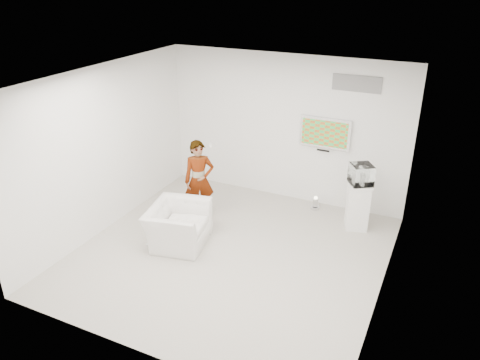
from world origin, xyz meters
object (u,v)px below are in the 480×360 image
(armchair, at_px, (178,225))
(floor_uplight, at_px, (315,203))
(tv, at_px, (325,133))
(person, at_px, (199,180))
(pedestal, at_px, (358,206))

(armchair, xyz_separation_m, floor_uplight, (1.82, 2.26, -0.22))
(tv, xyz_separation_m, person, (-1.97, -1.52, -0.77))
(person, relative_size, floor_uplight, 5.80)
(tv, height_order, armchair, tv)
(person, distance_m, armchair, 1.09)
(tv, relative_size, armchair, 0.92)
(tv, bearing_deg, pedestal, -35.50)
(armchair, distance_m, floor_uplight, 2.91)
(tv, xyz_separation_m, armchair, (-1.84, -2.52, -1.20))
(pedestal, xyz_separation_m, floor_uplight, (-0.90, 0.37, -0.31))
(pedestal, bearing_deg, person, -162.59)
(pedestal, bearing_deg, tv, 144.50)
(person, distance_m, floor_uplight, 2.41)
(tv, relative_size, person, 0.64)
(armchair, relative_size, pedestal, 1.21)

